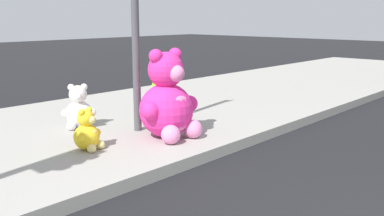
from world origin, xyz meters
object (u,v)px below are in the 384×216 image
Objects in this scene: sign_pole at (135,11)px; plush_yellow at (88,133)px; plush_white at (79,110)px; plush_lime at (159,102)px; plush_pink_large at (168,102)px.

plush_yellow is (-1.04, -0.26, -1.49)m from sign_pole.
plush_white is at bearing 122.12° from sign_pole.
plush_white is (0.56, 1.03, 0.05)m from plush_yellow.
plush_yellow is 0.78× the size of plush_lime.
sign_pole is 1.70m from plush_white.
sign_pole reaches higher than plush_lime.
plush_pink_large reaches higher than plush_white.
plush_white reaches higher than plush_yellow.
sign_pole reaches higher than plush_yellow.
plush_lime is (0.73, 0.32, -1.43)m from sign_pole.
plush_white is (-0.53, 1.36, -0.22)m from plush_pink_large.
plush_lime is (1.77, 0.58, 0.06)m from plush_yellow.
plush_white is at bearing 159.66° from plush_lime.
plush_yellow is 1.17m from plush_white.
plush_lime reaches higher than plush_yellow.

